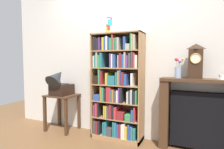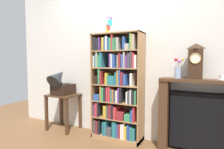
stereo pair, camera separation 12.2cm
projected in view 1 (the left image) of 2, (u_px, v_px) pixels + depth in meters
name	position (u px, v px, depth m)	size (l,w,h in m)	color
ground_plane	(115.00, 141.00, 2.90)	(7.54, 6.40, 0.02)	brown
wall_back	(126.00, 56.00, 3.04)	(4.54, 0.08, 2.60)	silver
bookshelf	(117.00, 90.00, 2.92)	(0.79, 0.31, 1.64)	#A87A4C
cup_stack	(109.00, 26.00, 2.93)	(0.09, 0.09, 0.25)	purple
side_table_left	(62.00, 104.00, 3.32)	(0.51, 0.43, 0.63)	#472D1C
gramophone	(59.00, 83.00, 3.23)	(0.30, 0.48, 0.51)	black
fireplace_mantel	(199.00, 116.00, 2.51)	(1.02, 0.26, 0.99)	#472D1C
mantel_clock	(196.00, 61.00, 2.47)	(0.17, 0.15, 0.46)	#382316
flower_vase	(178.00, 70.00, 2.56)	(0.12, 0.12, 0.27)	#99B2D1
teacup_with_saucer	(222.00, 77.00, 2.36)	(0.12, 0.12, 0.06)	white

